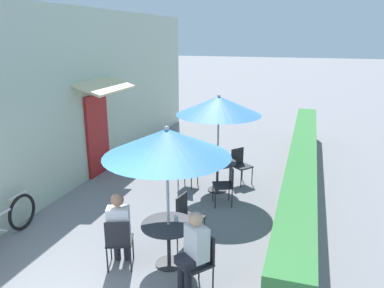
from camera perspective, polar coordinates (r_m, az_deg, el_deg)
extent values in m
cube|color=#B2C1AD|center=(10.39, -13.68, 7.79)|extent=(0.24, 11.71, 4.20)
cube|color=maroon|center=(10.03, -14.20, 1.32)|extent=(0.08, 0.96, 2.10)
cube|color=beige|center=(9.62, -13.14, 8.67)|extent=(0.78, 1.80, 0.30)
cube|color=tan|center=(9.32, 16.20, -5.34)|extent=(0.44, 10.71, 0.45)
cube|color=#387A3D|center=(9.15, 16.44, -2.40)|extent=(0.60, 10.18, 0.56)
cylinder|color=#28282D|center=(6.36, -3.49, -17.70)|extent=(0.44, 0.44, 0.02)
cylinder|color=#28282D|center=(6.17, -3.55, -15.02)|extent=(0.06, 0.06, 0.70)
cylinder|color=#28282D|center=(5.99, -3.61, -12.18)|extent=(0.86, 0.86, 0.02)
cylinder|color=#B7B7BC|center=(5.82, -3.68, -8.76)|extent=(0.04, 0.04, 2.20)
cone|color=#387ABC|center=(5.48, -3.85, 0.20)|extent=(1.91, 1.91, 0.42)
sphere|color=#B7B7BC|center=(5.43, -3.90, 2.42)|extent=(0.07, 0.07, 0.07)
cube|color=#232328|center=(6.71, -0.15, -11.33)|extent=(0.46, 0.46, 0.04)
cube|color=#232328|center=(6.69, -1.58, -9.40)|extent=(0.09, 0.38, 0.42)
cylinder|color=#232328|center=(6.61, 0.55, -14.04)|extent=(0.02, 0.02, 0.45)
cylinder|color=#232328|center=(6.89, 1.92, -12.68)|extent=(0.02, 0.02, 0.45)
cylinder|color=#232328|center=(6.75, -2.26, -13.32)|extent=(0.02, 0.02, 0.45)
cylinder|color=#232328|center=(7.03, -0.79, -12.03)|extent=(0.02, 0.02, 0.45)
cube|color=#232328|center=(6.18, -10.96, -14.26)|extent=(0.51, 0.51, 0.04)
cube|color=#232328|center=(5.92, -11.31, -13.41)|extent=(0.37, 0.16, 0.42)
cylinder|color=#232328|center=(6.43, -8.98, -15.20)|extent=(0.02, 0.02, 0.45)
cylinder|color=#232328|center=(6.48, -12.26, -15.13)|extent=(0.02, 0.02, 0.45)
cylinder|color=#232328|center=(6.13, -9.33, -16.96)|extent=(0.02, 0.02, 0.45)
cylinder|color=#232328|center=(6.18, -12.80, -16.86)|extent=(0.02, 0.02, 0.45)
cylinder|color=#23232D|center=(6.44, -9.90, -15.11)|extent=(0.11, 0.11, 0.47)
cylinder|color=#23232D|center=(6.46, -11.36, -15.08)|extent=(0.11, 0.11, 0.47)
cube|color=#23232D|center=(6.22, -10.88, -13.20)|extent=(0.41, 0.44, 0.12)
cube|color=white|center=(6.01, -11.15, -11.64)|extent=(0.40, 0.32, 0.50)
sphere|color=#A87556|center=(5.86, -11.33, -8.35)|extent=(0.20, 0.20, 0.20)
cube|color=#232328|center=(5.56, 0.54, -17.73)|extent=(0.56, 0.56, 0.04)
cube|color=#232328|center=(5.54, 2.21, -15.34)|extent=(0.31, 0.27, 0.42)
cylinder|color=#232328|center=(5.74, -2.10, -19.28)|extent=(0.02, 0.02, 0.45)
cylinder|color=#232328|center=(5.49, -0.04, -21.13)|extent=(0.02, 0.02, 0.45)
cylinder|color=#232328|center=(5.90, 1.06, -18.18)|extent=(0.02, 0.02, 0.45)
cylinder|color=#232328|center=(5.66, 3.22, -19.90)|extent=(0.02, 0.02, 0.45)
cylinder|color=#23232D|center=(5.66, -1.55, -19.70)|extent=(0.11, 0.11, 0.47)
cylinder|color=#23232D|center=(5.55, -0.63, -20.52)|extent=(0.11, 0.11, 0.47)
cube|color=#23232D|center=(5.48, -0.28, -17.33)|extent=(0.46, 0.47, 0.12)
cube|color=white|center=(5.39, 0.73, -14.76)|extent=(0.40, 0.39, 0.50)
sphere|color=tan|center=(5.20, 0.56, -11.34)|extent=(0.20, 0.20, 0.20)
cylinder|color=white|center=(6.06, -2.44, -11.24)|extent=(0.07, 0.07, 0.09)
cylinder|color=#28282D|center=(8.99, 3.84, -6.99)|extent=(0.44, 0.44, 0.02)
cylinder|color=#28282D|center=(8.85, 3.88, -4.92)|extent=(0.06, 0.06, 0.70)
cylinder|color=#28282D|center=(8.73, 3.92, -2.80)|extent=(0.86, 0.86, 0.02)
cylinder|color=#B7B7BC|center=(8.61, 3.97, -0.31)|extent=(0.04, 0.04, 2.20)
cone|color=#387ABC|center=(8.39, 4.10, 5.87)|extent=(1.91, 1.91, 0.42)
sphere|color=#B7B7BC|center=(8.35, 4.13, 7.35)|extent=(0.07, 0.07, 0.07)
cube|color=#232328|center=(9.11, -0.63, -3.64)|extent=(0.45, 0.45, 0.04)
cube|color=#232328|center=(8.89, -1.16, -2.74)|extent=(0.38, 0.08, 0.42)
cylinder|color=#232328|center=(9.27, 0.87, -4.77)|extent=(0.02, 0.02, 0.45)
cylinder|color=#232328|center=(9.42, -1.13, -4.43)|extent=(0.02, 0.02, 0.45)
cylinder|color=#232328|center=(8.97, -0.09, -5.52)|extent=(0.02, 0.02, 0.45)
cylinder|color=#232328|center=(9.12, -2.14, -5.15)|extent=(0.02, 0.02, 0.45)
cube|color=#232328|center=(8.11, 4.68, -6.30)|extent=(0.52, 0.52, 0.04)
cube|color=#232328|center=(8.07, 6.02, -4.87)|extent=(0.17, 0.36, 0.42)
cylinder|color=#232328|center=(8.34, 3.22, -7.29)|extent=(0.02, 0.02, 0.45)
cylinder|color=#232328|center=(8.01, 3.56, -8.32)|extent=(0.02, 0.02, 0.45)
cylinder|color=#232328|center=(8.39, 5.67, -7.19)|extent=(0.02, 0.02, 0.45)
cylinder|color=#232328|center=(8.07, 6.12, -8.21)|extent=(0.02, 0.02, 0.45)
cube|color=#232328|center=(9.29, 7.63, -3.39)|extent=(0.56, 0.56, 0.04)
cube|color=#232328|center=(9.35, 6.93, -1.87)|extent=(0.26, 0.32, 0.42)
cylinder|color=#232328|center=(9.13, 7.49, -5.25)|extent=(0.02, 0.02, 0.45)
cylinder|color=#232328|center=(9.36, 9.14, -4.77)|extent=(0.02, 0.02, 0.45)
cylinder|color=#232328|center=(9.38, 6.03, -4.60)|extent=(0.02, 0.02, 0.45)
cylinder|color=#232328|center=(9.61, 7.67, -4.15)|extent=(0.02, 0.02, 0.45)
cylinder|color=teal|center=(8.65, 2.96, -2.56)|extent=(0.07, 0.07, 0.09)
torus|color=black|center=(7.86, -24.46, -9.40)|extent=(0.07, 0.69, 0.69)
cylinder|color=silver|center=(7.69, -24.99, -7.08)|extent=(0.04, 0.46, 0.03)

